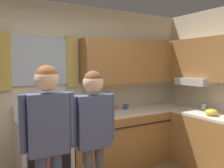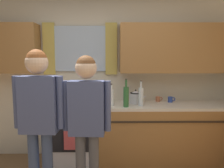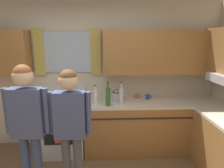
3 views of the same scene
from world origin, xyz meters
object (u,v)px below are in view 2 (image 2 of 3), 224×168
at_px(mug_cobalt_blue, 171,99).
at_px(bottle_tall_clear, 141,96).
at_px(adult_left, 39,111).
at_px(bottle_wine_green, 126,96).
at_px(cup_terracotta, 158,99).
at_px(stovetop_kettle, 136,97).
at_px(adult_in_plaid, 87,114).
at_px(stove_oven, 75,132).
at_px(bottle_milk_white, 111,97).

bearing_deg(mug_cobalt_blue, bottle_tall_clear, -152.88).
bearing_deg(adult_left, bottle_wine_green, 40.89).
height_order(cup_terracotta, stovetop_kettle, stovetop_kettle).
bearing_deg(adult_in_plaid, bottle_wine_green, 60.16).
xyz_separation_m(stove_oven, adult_in_plaid, (0.28, -1.00, 0.55)).
bearing_deg(stovetop_kettle, bottle_wine_green, -123.07).
xyz_separation_m(stove_oven, mug_cobalt_blue, (1.45, 0.12, 0.48)).
relative_size(stovetop_kettle, adult_in_plaid, 0.17).
xyz_separation_m(stove_oven, bottle_milk_white, (0.54, -0.09, 0.55)).
bearing_deg(mug_cobalt_blue, stove_oven, -175.18).
distance_m(bottle_tall_clear, bottle_milk_white, 0.42).
xyz_separation_m(stove_oven, bottle_wine_green, (0.74, -0.19, 0.58)).
distance_m(stovetop_kettle, adult_left, 1.55).
relative_size(bottle_milk_white, cup_terracotta, 2.88).
relative_size(stove_oven, bottle_wine_green, 2.79).
relative_size(mug_cobalt_blue, cup_terracotta, 1.05).
relative_size(cup_terracotta, adult_left, 0.07).
bearing_deg(bottle_wine_green, cup_terracotta, 35.19).
relative_size(stove_oven, adult_in_plaid, 0.68).
height_order(bottle_milk_white, adult_in_plaid, adult_in_plaid).
relative_size(stove_oven, cup_terracotta, 10.11).
relative_size(bottle_tall_clear, adult_in_plaid, 0.23).
bearing_deg(bottle_wine_green, bottle_milk_white, 152.50).
height_order(adult_left, adult_in_plaid, adult_left).
relative_size(bottle_milk_white, adult_in_plaid, 0.19).
bearing_deg(bottle_tall_clear, mug_cobalt_blue, 27.12).
relative_size(bottle_wine_green, cup_terracotta, 3.62).
bearing_deg(adult_in_plaid, stovetop_kettle, 59.38).
bearing_deg(stovetop_kettle, cup_terracotta, 18.27).
distance_m(stove_oven, stovetop_kettle, 1.05).
bearing_deg(stovetop_kettle, mug_cobalt_blue, 6.73).
relative_size(bottle_milk_white, stovetop_kettle, 1.14).
bearing_deg(stovetop_kettle, bottle_tall_clear, -74.91).
height_order(bottle_tall_clear, adult_left, adult_left).
xyz_separation_m(mug_cobalt_blue, adult_in_plaid, (-1.17, -1.12, 0.07)).
distance_m(bottle_wine_green, bottle_tall_clear, 0.22).
height_order(cup_terracotta, adult_in_plaid, adult_in_plaid).
distance_m(bottle_tall_clear, mug_cobalt_blue, 0.56).
height_order(bottle_tall_clear, mug_cobalt_blue, bottle_tall_clear).
bearing_deg(bottle_tall_clear, stove_oven, 172.27).
relative_size(mug_cobalt_blue, adult_left, 0.07).
xyz_separation_m(bottle_milk_white, mug_cobalt_blue, (0.91, 0.21, -0.08)).
height_order(stovetop_kettle, adult_in_plaid, adult_in_plaid).
bearing_deg(mug_cobalt_blue, cup_terracotta, 162.66).
height_order(stove_oven, bottle_wine_green, bottle_wine_green).
xyz_separation_m(bottle_tall_clear, bottle_milk_white, (-0.42, 0.04, -0.02)).
bearing_deg(stove_oven, adult_left, -101.59).
bearing_deg(stovetop_kettle, adult_in_plaid, -120.62).
relative_size(bottle_tall_clear, cup_terracotta, 3.37).
distance_m(mug_cobalt_blue, adult_in_plaid, 1.62).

